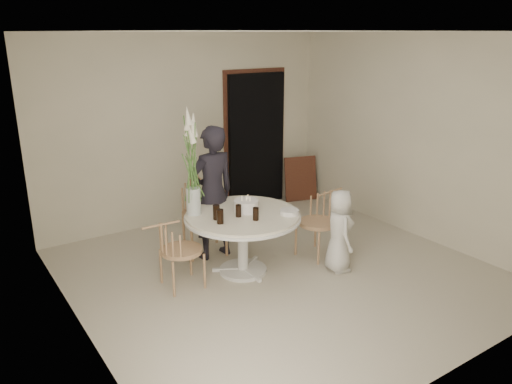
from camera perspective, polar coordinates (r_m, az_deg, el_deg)
ground at (r=5.95m, az=2.70°, el=-9.09°), size 4.50×4.50×0.00m
room_shell at (r=5.42m, az=2.95°, el=6.37°), size 4.50×4.50×4.50m
doorway at (r=7.93m, az=0.01°, el=5.87°), size 1.00×0.10×2.10m
door_trim at (r=7.95m, az=-0.15°, el=6.34°), size 1.12×0.03×2.22m
table at (r=5.71m, az=-1.54°, el=-3.53°), size 1.33×1.33×0.73m
picture_frame at (r=8.34m, az=5.11°, el=1.53°), size 0.57×0.31×0.73m
chair_far at (r=6.39m, az=-6.31°, el=-1.23°), size 0.61×0.64×0.96m
chair_right at (r=6.29m, az=7.77°, el=-2.51°), size 0.53×0.49×0.81m
chair_left at (r=5.45m, az=-9.61°, el=-6.04°), size 0.49×0.45×0.79m
girl at (r=6.07m, az=-5.01°, el=-0.13°), size 0.63×0.43×1.66m
boy at (r=5.89m, az=9.51°, el=-4.39°), size 0.47×0.56×0.99m
birthday_cake at (r=5.71m, az=-1.12°, el=-1.57°), size 0.28×0.28×0.18m
cola_tumbler_a at (r=5.48m, az=-4.55°, el=-2.33°), size 0.09×0.09×0.16m
cola_tumbler_b at (r=5.44m, az=-0.03°, el=-2.52°), size 0.08×0.08×0.14m
cola_tumbler_c at (r=5.36m, az=-4.12°, el=-2.81°), size 0.09×0.09×0.16m
cola_tumbler_d at (r=5.55m, az=-2.02°, el=-2.17°), size 0.07×0.07×0.14m
plate_stack at (r=5.64m, az=3.84°, el=-2.29°), size 0.23×0.23×0.05m
flower_vase at (r=5.52m, az=-7.32°, el=3.12°), size 0.16×0.16×1.22m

